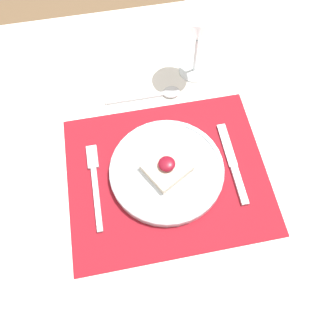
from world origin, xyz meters
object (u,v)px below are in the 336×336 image
Objects in this scene: spoon at (159,94)px; dinner_plate at (168,169)px; knife at (234,168)px; wine_glass_near at (198,29)px; fork at (95,180)px.

dinner_plate is at bearing -98.89° from spoon.
knife is at bearing -65.27° from spoon.
spoon is (-0.13, 0.24, -0.00)m from knife.
dinner_plate is 0.33m from wine_glass_near.
knife is at bearing -3.90° from fork.
wine_glass_near is at bearing 92.56° from knife.
spoon is at bearing 116.71° from knife.
dinner_plate reaches higher than fork.
dinner_plate is 0.22m from spoon.
wine_glass_near reaches higher than spoon.
fork is 1.09× the size of spoon.
knife is 1.12× the size of wine_glass_near.
knife is 0.33m from wine_glass_near.
dinner_plate is at bearing 170.02° from knife.
spoon is 0.18m from wine_glass_near.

